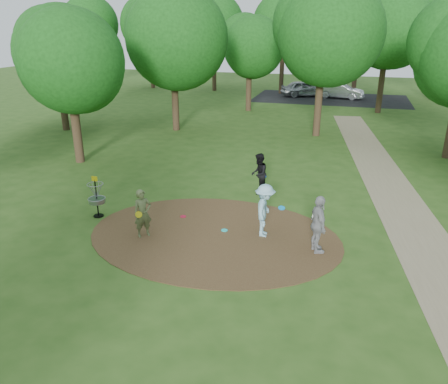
# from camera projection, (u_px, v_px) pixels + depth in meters

# --- Properties ---
(ground) EXTENTS (100.00, 100.00, 0.00)m
(ground) POSITION_uv_depth(u_px,v_px,m) (214.00, 235.00, 14.46)
(ground) COLOR #2D5119
(ground) RESTS_ON ground
(dirt_clearing) EXTENTS (8.40, 8.40, 0.02)m
(dirt_clearing) POSITION_uv_depth(u_px,v_px,m) (214.00, 235.00, 14.45)
(dirt_clearing) COLOR #47301C
(dirt_clearing) RESTS_ON ground
(footpath) EXTENTS (7.55, 39.89, 0.01)m
(footpath) POSITION_uv_depth(u_px,v_px,m) (417.00, 234.00, 14.55)
(footpath) COLOR #8C7A5B
(footpath) RESTS_ON ground
(parking_lot) EXTENTS (14.00, 8.00, 0.01)m
(parking_lot) POSITION_uv_depth(u_px,v_px,m) (330.00, 99.00, 40.80)
(parking_lot) COLOR black
(parking_lot) RESTS_ON ground
(player_observer_with_disc) EXTENTS (0.69, 0.70, 1.63)m
(player_observer_with_disc) POSITION_uv_depth(u_px,v_px,m) (143.00, 213.00, 14.13)
(player_observer_with_disc) COLOR #536037
(player_observer_with_disc) RESTS_ON ground
(player_throwing_with_disc) EXTENTS (1.06, 1.20, 1.79)m
(player_throwing_with_disc) POSITION_uv_depth(u_px,v_px,m) (265.00, 211.00, 14.15)
(player_throwing_with_disc) COLOR #8EC4D4
(player_throwing_with_disc) RESTS_ON ground
(player_walking_with_disc) EXTENTS (0.70, 0.87, 1.69)m
(player_walking_with_disc) POSITION_uv_depth(u_px,v_px,m) (259.00, 174.00, 17.76)
(player_walking_with_disc) COLOR black
(player_walking_with_disc) RESTS_ON ground
(player_waiting_with_disc) EXTENTS (0.83, 1.17, 1.84)m
(player_waiting_with_disc) POSITION_uv_depth(u_px,v_px,m) (318.00, 225.00, 13.09)
(player_waiting_with_disc) COLOR #949597
(player_waiting_with_disc) RESTS_ON ground
(disc_ground_cyan) EXTENTS (0.22, 0.22, 0.02)m
(disc_ground_cyan) POSITION_uv_depth(u_px,v_px,m) (224.00, 230.00, 14.76)
(disc_ground_cyan) COLOR #1BDAD7
(disc_ground_cyan) RESTS_ON dirt_clearing
(disc_ground_red) EXTENTS (0.22, 0.22, 0.02)m
(disc_ground_red) POSITION_uv_depth(u_px,v_px,m) (183.00, 216.00, 15.81)
(disc_ground_red) COLOR #BD1234
(disc_ground_red) RESTS_ON dirt_clearing
(car_left) EXTENTS (4.73, 3.31, 1.50)m
(car_left) POSITION_uv_depth(u_px,v_px,m) (304.00, 89.00, 41.71)
(car_left) COLOR #9DA0A4
(car_left) RESTS_ON ground
(car_right) EXTENTS (4.33, 2.13, 1.37)m
(car_right) POSITION_uv_depth(u_px,v_px,m) (341.00, 91.00, 40.57)
(car_right) COLOR #B7B8BF
(car_right) RESTS_ON ground
(disc_golf_basket) EXTENTS (0.63, 0.63, 1.54)m
(disc_golf_basket) POSITION_uv_depth(u_px,v_px,m) (96.00, 194.00, 15.58)
(disc_golf_basket) COLOR black
(disc_golf_basket) RESTS_ON ground
(tree_ring) EXTENTS (37.37, 45.36, 8.87)m
(tree_ring) POSITION_uv_depth(u_px,v_px,m) (285.00, 56.00, 20.41)
(tree_ring) COLOR #332316
(tree_ring) RESTS_ON ground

